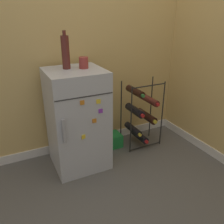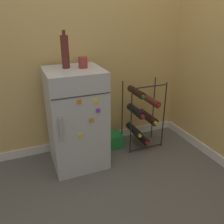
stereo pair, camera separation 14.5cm
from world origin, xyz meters
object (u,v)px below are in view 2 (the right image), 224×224
object	(u,v)px
fridge_top_cup	(83,62)
soda_box	(110,141)
mini_fridge	(76,119)
fridge_top_bottle	(65,52)
wine_rack	(141,115)

from	to	relation	value
fridge_top_cup	soda_box	bearing A→B (deg)	22.71
mini_fridge	fridge_top_bottle	distance (m)	0.61
wine_rack	fridge_top_cup	world-z (taller)	fridge_top_cup
fridge_top_cup	wine_rack	bearing A→B (deg)	2.31
fridge_top_cup	fridge_top_bottle	world-z (taller)	fridge_top_bottle
fridge_top_bottle	soda_box	bearing A→B (deg)	9.81
fridge_top_cup	mini_fridge	bearing A→B (deg)	-171.08
soda_box	mini_fridge	bearing A→B (deg)	-160.38
mini_fridge	wine_rack	xyz separation A→B (m)	(0.72, 0.04, -0.10)
soda_box	fridge_top_cup	distance (m)	0.97
soda_box	fridge_top_bottle	size ratio (longest dim) A/B	0.83
mini_fridge	fridge_top_bottle	bearing A→B (deg)	125.65
wine_rack	fridge_top_bottle	distance (m)	1.05
fridge_top_bottle	wine_rack	bearing A→B (deg)	-1.81
mini_fridge	fridge_top_bottle	size ratio (longest dim) A/B	2.99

